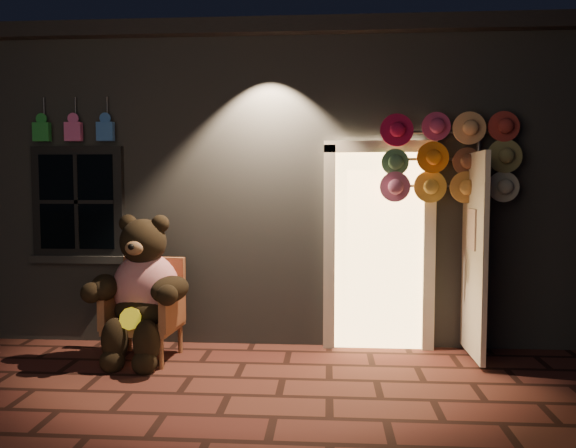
# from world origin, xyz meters

# --- Properties ---
(ground) EXTENTS (60.00, 60.00, 0.00)m
(ground) POSITION_xyz_m (0.00, 0.00, 0.00)
(ground) COLOR #572A21
(ground) RESTS_ON ground
(shop_building) EXTENTS (7.30, 5.95, 3.51)m
(shop_building) POSITION_xyz_m (0.00, 3.99, 1.74)
(shop_building) COLOR slate
(shop_building) RESTS_ON ground
(wicker_armchair) EXTENTS (0.73, 0.67, 0.99)m
(wicker_armchair) POSITION_xyz_m (-0.99, 0.96, 0.49)
(wicker_armchair) COLOR #A0673E
(wicker_armchair) RESTS_ON ground
(teddy_bear) EXTENTS (1.06, 0.86, 1.47)m
(teddy_bear) POSITION_xyz_m (-1.00, 0.84, 0.70)
(teddy_bear) COLOR red
(teddy_bear) RESTS_ON ground
(hat_rack) EXTENTS (1.40, 0.22, 2.47)m
(hat_rack) POSITION_xyz_m (2.05, 1.28, 1.97)
(hat_rack) COLOR #59595E
(hat_rack) RESTS_ON ground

